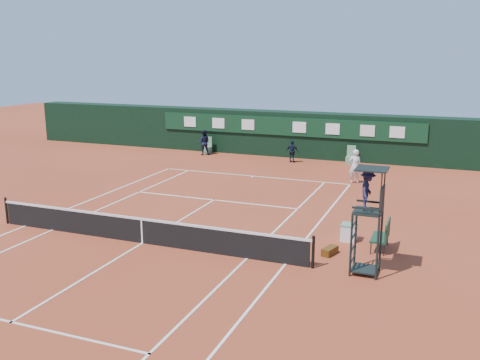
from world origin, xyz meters
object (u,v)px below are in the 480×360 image
(umpire_chair, at_px, (368,199))
(player, at_px, (355,166))
(cooler, at_px, (349,232))
(tennis_net, at_px, (142,230))
(player_bench, at_px, (383,234))

(umpire_chair, bearing_deg, player, 101.20)
(umpire_chair, xyz_separation_m, cooler, (-1.02, 2.88, -2.13))
(tennis_net, distance_m, umpire_chair, 8.26)
(cooler, bearing_deg, umpire_chair, -70.58)
(tennis_net, height_order, umpire_chair, umpire_chair)
(umpire_chair, distance_m, player, 12.50)
(umpire_chair, xyz_separation_m, player, (-2.41, 12.17, -1.54))
(player_bench, bearing_deg, umpire_chair, -96.85)
(umpire_chair, height_order, cooler, umpire_chair)
(player_bench, distance_m, player, 10.22)
(tennis_net, relative_size, cooler, 20.00)
(umpire_chair, height_order, player_bench, umpire_chair)
(tennis_net, height_order, player_bench, same)
(tennis_net, xyz_separation_m, umpire_chair, (8.02, 0.19, 1.95))
(player, bearing_deg, tennis_net, 44.38)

